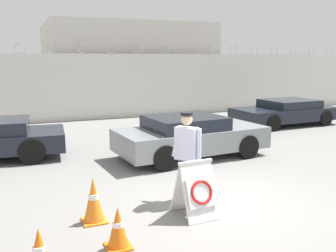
{
  "coord_description": "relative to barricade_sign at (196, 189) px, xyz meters",
  "views": [
    {
      "loc": [
        -3.57,
        -6.06,
        2.81
      ],
      "look_at": [
        -0.41,
        1.68,
        1.28
      ],
      "focal_mm": 40.0,
      "sensor_mm": 36.0,
      "label": 1
    }
  ],
  "objects": [
    {
      "name": "ground_plane",
      "position": [
        0.7,
        0.37,
        -0.5
      ],
      "size": [
        90.0,
        90.0,
        0.0
      ],
      "primitive_type": "plane",
      "color": "gray"
    },
    {
      "name": "perimeter_wall",
      "position": [
        0.7,
        11.52,
        1.0
      ],
      "size": [
        36.0,
        0.3,
        3.45
      ],
      "color": "silver",
      "rests_on": "ground_plane"
    },
    {
      "name": "building_block",
      "position": [
        3.2,
        16.04,
        1.83
      ],
      "size": [
        8.78,
        7.35,
        4.67
      ],
      "color": "beige",
      "rests_on": "ground_plane"
    },
    {
      "name": "barricade_sign",
      "position": [
        0.0,
        0.0,
        0.0
      ],
      "size": [
        0.68,
        0.79,
        1.02
      ],
      "rotation": [
        0.0,
        0.0,
        0.07
      ],
      "color": "white",
      "rests_on": "ground_plane"
    },
    {
      "name": "security_guard",
      "position": [
        0.16,
        0.77,
        0.49
      ],
      "size": [
        0.47,
        0.67,
        1.77
      ],
      "rotation": [
        0.0,
        0.0,
        2.25
      ],
      "color": "#232838",
      "rests_on": "ground_plane"
    },
    {
      "name": "traffic_cone_near",
      "position": [
        -2.73,
        -0.92,
        -0.18
      ],
      "size": [
        0.41,
        0.41,
        0.66
      ],
      "color": "orange",
      "rests_on": "ground_plane"
    },
    {
      "name": "traffic_cone_mid",
      "position": [
        -1.59,
        -0.58,
        -0.19
      ],
      "size": [
        0.38,
        0.38,
        0.64
      ],
      "color": "orange",
      "rests_on": "ground_plane"
    },
    {
      "name": "traffic_cone_far",
      "position": [
        -1.75,
        0.46,
        -0.11
      ],
      "size": [
        0.42,
        0.42,
        0.79
      ],
      "color": "orange",
      "rests_on": "ground_plane"
    },
    {
      "name": "parked_car_rear_sedan",
      "position": [
        1.66,
        3.75,
        0.11
      ],
      "size": [
        4.4,
        2.29,
        1.19
      ],
      "rotation": [
        0.0,
        0.0,
        0.09
      ],
      "color": "black",
      "rests_on": "ground_plane"
    },
    {
      "name": "parked_car_far_side",
      "position": [
        7.66,
        6.92,
        0.05
      ],
      "size": [
        4.52,
        2.15,
        1.06
      ],
      "rotation": [
        0.0,
        0.0,
        3.18
      ],
      "color": "black",
      "rests_on": "ground_plane"
    }
  ]
}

